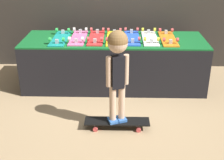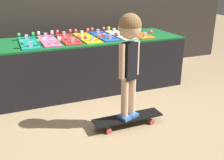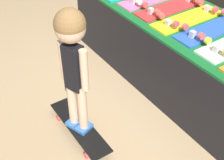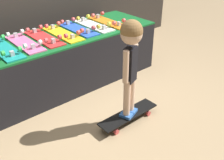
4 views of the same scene
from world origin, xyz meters
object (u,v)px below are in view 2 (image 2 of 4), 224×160
at_px(skateboard_teal_on_rack, 28,42).
at_px(skateboard_pink_on_rack, 49,40).
at_px(skateboard_on_floor, 128,119).
at_px(skateboard_blue_on_rack, 104,35).
at_px(skateboard_orange_on_rack, 137,33).
at_px(child, 130,47).
at_px(skateboard_yellow_on_rack, 87,37).
at_px(skateboard_red_on_rack, 68,38).
at_px(skateboard_white_on_rack, 120,34).

height_order(skateboard_teal_on_rack, skateboard_pink_on_rack, same).
bearing_deg(skateboard_pink_on_rack, skateboard_on_floor, -64.59).
relative_size(skateboard_teal_on_rack, skateboard_blue_on_rack, 1.00).
height_order(skateboard_orange_on_rack, child, child).
height_order(skateboard_yellow_on_rack, skateboard_orange_on_rack, same).
height_order(skateboard_pink_on_rack, child, child).
distance_m(skateboard_red_on_rack, skateboard_on_floor, 1.33).
distance_m(skateboard_teal_on_rack, child, 1.35).
bearing_deg(skateboard_blue_on_rack, skateboard_white_on_rack, -1.87).
relative_size(skateboard_red_on_rack, skateboard_on_floor, 0.97).
height_order(skateboard_pink_on_rack, skateboard_blue_on_rack, same).
xyz_separation_m(skateboard_on_floor, child, (-0.00, -0.00, 0.72)).
xyz_separation_m(skateboard_blue_on_rack, skateboard_on_floor, (-0.18, -1.15, -0.62)).
bearing_deg(skateboard_yellow_on_rack, skateboard_orange_on_rack, 0.51).
bearing_deg(skateboard_blue_on_rack, skateboard_teal_on_rack, -176.82).
bearing_deg(skateboard_yellow_on_rack, skateboard_teal_on_rack, -178.10).
relative_size(skateboard_teal_on_rack, skateboard_white_on_rack, 1.00).
xyz_separation_m(skateboard_pink_on_rack, skateboard_orange_on_rack, (1.20, -0.00, 0.00)).
xyz_separation_m(skateboard_orange_on_rack, skateboard_on_floor, (-0.66, -1.13, -0.62)).
xyz_separation_m(skateboard_white_on_rack, skateboard_orange_on_rack, (0.24, -0.02, 0.00)).
relative_size(skateboard_teal_on_rack, skateboard_red_on_rack, 1.00).
distance_m(skateboard_yellow_on_rack, skateboard_orange_on_rack, 0.72).
bearing_deg(child, skateboard_teal_on_rack, 105.78).
distance_m(skateboard_red_on_rack, skateboard_blue_on_rack, 0.48).
bearing_deg(skateboard_orange_on_rack, skateboard_red_on_rack, 179.43).
distance_m(skateboard_white_on_rack, skateboard_orange_on_rack, 0.24).
bearing_deg(skateboard_red_on_rack, skateboard_teal_on_rack, -175.26).
bearing_deg(skateboard_orange_on_rack, skateboard_on_floor, -120.43).
distance_m(skateboard_yellow_on_rack, skateboard_on_floor, 1.28).
height_order(skateboard_red_on_rack, skateboard_orange_on_rack, same).
distance_m(skateboard_white_on_rack, skateboard_on_floor, 1.37).
bearing_deg(skateboard_teal_on_rack, child, -54.66).
distance_m(skateboard_blue_on_rack, skateboard_orange_on_rack, 0.48).
relative_size(skateboard_yellow_on_rack, child, 0.68).
xyz_separation_m(skateboard_pink_on_rack, skateboard_blue_on_rack, (0.72, 0.02, 0.00)).
xyz_separation_m(skateboard_teal_on_rack, skateboard_white_on_rack, (1.20, 0.05, 0.00)).
relative_size(skateboard_teal_on_rack, skateboard_on_floor, 0.97).
relative_size(skateboard_pink_on_rack, child, 0.68).
relative_size(skateboard_blue_on_rack, child, 0.68).
height_order(skateboard_teal_on_rack, skateboard_blue_on_rack, same).
height_order(skateboard_white_on_rack, skateboard_on_floor, skateboard_white_on_rack).
bearing_deg(skateboard_white_on_rack, skateboard_red_on_rack, -179.54).
relative_size(skateboard_red_on_rack, skateboard_orange_on_rack, 1.00).
bearing_deg(skateboard_teal_on_rack, skateboard_orange_on_rack, 1.20).
bearing_deg(skateboard_teal_on_rack, skateboard_white_on_rack, 2.17).
relative_size(skateboard_on_floor, child, 0.70).
distance_m(skateboard_yellow_on_rack, skateboard_blue_on_rack, 0.24).
xyz_separation_m(skateboard_red_on_rack, child, (0.30, -1.14, 0.11)).
distance_m(skateboard_teal_on_rack, skateboard_on_floor, 1.48).
xyz_separation_m(skateboard_white_on_rack, child, (-0.42, -1.15, 0.11)).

